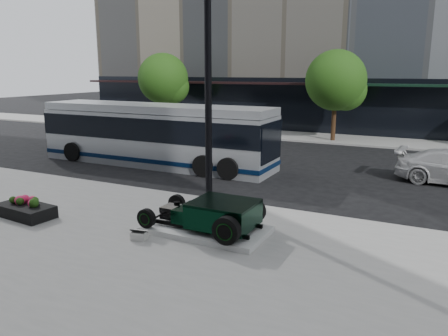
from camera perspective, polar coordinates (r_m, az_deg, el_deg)
The scene contains 9 objects.
ground at distance 17.30m, azimuth 1.17°, elevation -2.55°, with size 120.00×120.00×0.00m, color black.
sidewalk_far at distance 30.30m, azimuth 12.56°, elevation 3.86°, with size 70.00×4.00×0.12m, color gray.
street_trees at distance 28.82m, azimuth 14.71°, elevation 10.72°, with size 29.80×3.80×5.70m.
display_plinth at distance 12.31m, azimuth -2.35°, elevation -8.01°, with size 3.40×1.80×0.15m, color silver.
hot_rod at distance 11.99m, azimuth -0.96°, elevation -6.02°, with size 3.22×2.00×0.81m.
info_plaque at distance 11.98m, azimuth -11.03°, elevation -8.58°, with size 0.45×0.37×0.31m.
lamppost at distance 14.49m, azimuth -2.07°, elevation 9.12°, with size 0.42×0.42×7.63m.
flower_planter at distance 14.81m, azimuth -24.51°, elevation -4.98°, with size 1.95×1.10×0.61m.
transit_bus at distance 21.61m, azimuth -8.96°, elevation 4.39°, with size 12.12×2.88×2.92m.
Camera 1 is at (7.10, -15.11, 4.54)m, focal length 35.00 mm.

